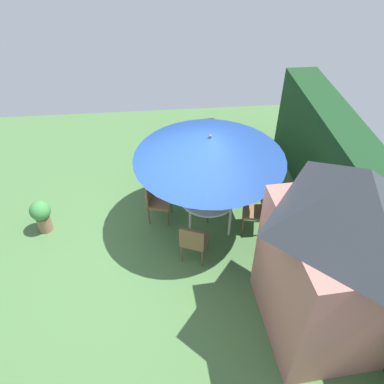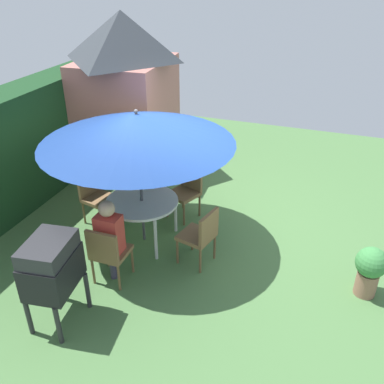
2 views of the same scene
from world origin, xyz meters
TOP-DOWN VIEW (x-y plane):
  - ground_plane at (0.00, 0.00)m, footprint 11.00×11.00m
  - hedge_backdrop at (0.00, 3.50)m, footprint 7.03×0.77m
  - garden_shed at (1.94, 2.36)m, footprint 2.09×1.87m
  - patio_table at (-0.51, 0.87)m, footprint 1.13×1.13m
  - patio_umbrella at (-0.51, 0.87)m, footprint 2.82×2.82m
  - bbq_grill at (-2.43, 1.10)m, footprint 0.76×0.59m
  - chair_near_shed at (-1.59, 0.87)m, footprint 0.47×0.46m
  - chair_far_side at (-0.76, -0.18)m, footprint 0.56×0.56m
  - chair_toward_hedge at (0.44, 0.49)m, footprint 0.60×0.60m
  - chair_toward_house at (-0.26, 1.87)m, footprint 0.56×0.56m
  - potted_plant_by_shed at (-0.63, -2.48)m, footprint 0.41×0.41m
  - person_in_red at (-1.50, 0.87)m, footprint 0.24×0.34m

SIDE VIEW (x-z plane):
  - ground_plane at x=0.00m, z-range 0.00..0.00m
  - potted_plant_by_shed at x=-0.63m, z-range 0.06..0.79m
  - chair_near_shed at x=-1.59m, z-range 0.07..0.97m
  - chair_far_side at x=-0.76m, z-range 0.07..0.97m
  - chair_toward_hedge at x=0.44m, z-range 0.07..0.97m
  - chair_toward_house at x=-0.26m, z-range 0.07..0.97m
  - patio_table at x=-0.51m, z-range 0.30..1.03m
  - person_in_red at x=-1.50m, z-range 0.15..1.41m
  - bbq_grill at x=-2.43m, z-range 0.25..1.45m
  - hedge_backdrop at x=0.00m, z-range 0.00..2.05m
  - garden_shed at x=1.94m, z-range 0.04..3.20m
  - patio_umbrella at x=-0.51m, z-range 0.81..2.99m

